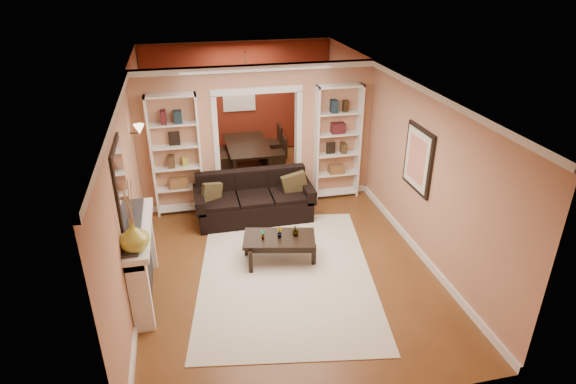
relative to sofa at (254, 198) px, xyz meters
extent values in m
plane|color=brown|center=(0.22, -0.45, -0.43)|extent=(8.00, 8.00, 0.00)
plane|color=white|center=(0.22, -0.45, 2.27)|extent=(8.00, 8.00, 0.00)
plane|color=tan|center=(0.22, 3.55, 0.92)|extent=(8.00, 0.00, 8.00)
plane|color=tan|center=(0.22, -4.45, 0.92)|extent=(8.00, 0.00, 8.00)
plane|color=tan|center=(-2.03, -0.45, 0.92)|extent=(0.00, 8.00, 8.00)
plane|color=tan|center=(2.47, -0.45, 0.92)|extent=(0.00, 8.00, 8.00)
cube|color=tan|center=(0.22, 0.75, 0.92)|extent=(4.50, 0.15, 2.70)
cube|color=maroon|center=(0.22, 3.52, 0.89)|extent=(4.44, 0.04, 2.64)
cube|color=#8CA5CC|center=(0.22, 3.48, 1.12)|extent=(0.78, 0.03, 0.98)
cube|color=silver|center=(0.19, -1.87, -0.42)|extent=(3.20, 4.06, 0.01)
cube|color=black|center=(0.00, 0.00, 0.00)|extent=(2.17, 0.94, 0.85)
cube|color=#504322|center=(-0.77, -0.02, 0.18)|extent=(0.38, 0.25, 0.37)
cube|color=#504322|center=(0.77, -0.02, 0.21)|extent=(0.45, 0.14, 0.45)
cube|color=black|center=(0.17, -1.48, -0.21)|extent=(1.24, 0.84, 0.43)
imported|color=#336626|center=(-0.09, -1.48, 0.09)|extent=(0.11, 0.09, 0.17)
imported|color=#336626|center=(0.17, -1.48, 0.09)|extent=(0.09, 0.11, 0.18)
imported|color=#336626|center=(0.43, -1.48, 0.10)|extent=(0.15, 0.15, 0.19)
cube|color=white|center=(-1.33, 0.58, 0.72)|extent=(0.90, 0.30, 2.30)
cube|color=white|center=(1.77, 0.58, 0.72)|extent=(0.90, 0.30, 2.30)
cube|color=white|center=(-1.87, -1.95, 0.15)|extent=(0.32, 1.70, 1.16)
imported|color=#A1A034|center=(-1.87, -2.55, 0.93)|extent=(0.44, 0.44, 0.39)
cube|color=silver|center=(-2.01, -1.95, 1.37)|extent=(0.03, 0.95, 1.10)
cube|color=#FFE0A5|center=(-1.93, 0.10, 1.40)|extent=(0.18, 0.18, 0.22)
cube|color=black|center=(2.43, -1.45, 1.12)|extent=(0.04, 0.85, 1.05)
imported|color=black|center=(0.26, 2.39, -0.13)|extent=(1.69, 0.94, 0.59)
cube|color=black|center=(-0.29, 2.09, 0.03)|extent=(0.56, 0.56, 0.90)
cube|color=black|center=(0.81, 2.09, 0.00)|extent=(0.54, 0.54, 0.84)
cube|color=black|center=(-0.29, 2.69, -0.03)|extent=(0.45, 0.45, 0.78)
cube|color=black|center=(0.81, 2.69, 0.03)|extent=(0.47, 0.47, 0.91)
cube|color=#342918|center=(0.22, 2.25, 1.59)|extent=(0.50, 0.50, 0.30)
camera|label=1|loc=(-1.13, -7.90, 4.01)|focal=30.00mm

